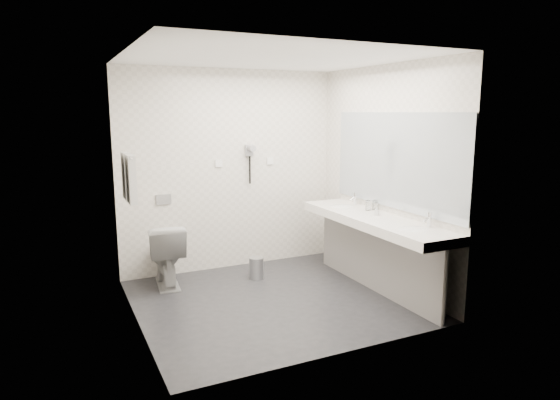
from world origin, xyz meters
TOP-DOWN VIEW (x-y plane):
  - floor at (0.00, 0.00)m, footprint 2.80×2.80m
  - ceiling at (0.00, 0.00)m, footprint 2.80×2.80m
  - wall_back at (0.00, 1.30)m, footprint 2.80×0.00m
  - wall_front at (0.00, -1.30)m, footprint 2.80×0.00m
  - wall_left at (-1.40, 0.00)m, footprint 0.00×2.60m
  - wall_right at (1.40, 0.00)m, footprint 0.00×2.60m
  - vanity_counter at (1.12, -0.20)m, footprint 0.55×2.20m
  - vanity_panel at (1.15, -0.20)m, footprint 0.03×2.15m
  - vanity_post_near at (1.18, -1.24)m, footprint 0.06×0.06m
  - vanity_post_far at (1.18, 0.84)m, footprint 0.06×0.06m
  - mirror at (1.39, -0.20)m, footprint 0.02×2.20m
  - basin_near at (1.12, -0.85)m, footprint 0.40×0.31m
  - basin_far at (1.12, 0.45)m, footprint 0.40×0.31m
  - faucet_near at (1.32, -0.85)m, footprint 0.04×0.04m
  - faucet_far at (1.32, 0.45)m, footprint 0.04×0.04m
  - soap_bottle_a at (1.18, -0.17)m, footprint 0.06×0.06m
  - glass_left at (1.36, 0.10)m, footprint 0.06×0.06m
  - glass_right at (1.27, 0.10)m, footprint 0.08×0.08m
  - toilet at (-0.92, 0.97)m, footprint 0.48×0.76m
  - flush_plate at (-0.85, 1.29)m, footprint 0.18×0.02m
  - pedal_bin at (0.10, 0.72)m, footprint 0.23×0.23m
  - bin_lid at (0.10, 0.72)m, footprint 0.18×0.18m
  - towel_rail at (-1.35, 0.55)m, footprint 0.02×0.62m
  - towel_near at (-1.34, 0.41)m, footprint 0.07×0.24m
  - towel_far at (-1.34, 0.69)m, footprint 0.07×0.24m
  - dryer_cradle at (0.25, 1.27)m, footprint 0.10×0.04m
  - dryer_barrel at (0.25, 1.20)m, footprint 0.08×0.14m
  - dryer_cord at (0.25, 1.26)m, footprint 0.02×0.02m
  - switch_plate_a at (-0.15, 1.29)m, footprint 0.09×0.02m
  - switch_plate_b at (0.55, 1.29)m, footprint 0.09×0.02m

SIDE VIEW (x-z plane):
  - floor at x=0.00m, z-range 0.00..0.00m
  - pedal_bin at x=0.10m, z-range 0.00..0.25m
  - bin_lid at x=0.10m, z-range 0.25..0.26m
  - toilet at x=-0.92m, z-range 0.00..0.73m
  - vanity_panel at x=1.15m, z-range 0.00..0.75m
  - vanity_post_near at x=1.18m, z-range 0.00..0.75m
  - vanity_post_far at x=1.18m, z-range 0.00..0.75m
  - vanity_counter at x=1.12m, z-range 0.75..0.85m
  - basin_near at x=1.12m, z-range 0.81..0.86m
  - basin_far at x=1.12m, z-range 0.81..0.86m
  - soap_bottle_a at x=1.18m, z-range 0.85..0.95m
  - glass_left at x=1.36m, z-range 0.85..0.96m
  - glass_right at x=1.27m, z-range 0.85..0.97m
  - faucet_near at x=1.32m, z-range 0.85..1.00m
  - faucet_far at x=1.32m, z-range 0.85..1.00m
  - flush_plate at x=-0.85m, z-range 0.89..1.01m
  - wall_back at x=0.00m, z-range -0.15..2.65m
  - wall_front at x=0.00m, z-range -0.15..2.65m
  - wall_left at x=-1.40m, z-range -0.05..2.55m
  - wall_right at x=1.40m, z-range -0.05..2.55m
  - dryer_cord at x=0.25m, z-range 1.07..1.43m
  - towel_near at x=-1.34m, z-range 1.09..1.57m
  - towel_far at x=-1.34m, z-range 1.09..1.57m
  - switch_plate_a at x=-0.15m, z-range 1.31..1.40m
  - switch_plate_b at x=0.55m, z-range 1.31..1.40m
  - mirror at x=1.39m, z-range 0.92..1.98m
  - dryer_cradle at x=0.25m, z-range 1.43..1.57m
  - dryer_barrel at x=0.25m, z-range 1.49..1.57m
  - towel_rail at x=-1.35m, z-range 1.54..1.56m
  - ceiling at x=0.00m, z-range 2.50..2.50m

